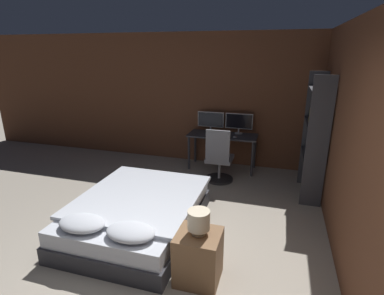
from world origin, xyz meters
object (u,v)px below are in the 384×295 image
object	(u,v)px
office_chair	(219,161)
bookshelf	(316,131)
desk	(222,139)
computer_mouse	(235,137)
keyboard	(221,137)
monitor_left	(211,120)
monitor_right	(239,122)
nightstand	(198,257)
bed	(138,214)
bedside_lamp	(199,220)

from	to	relation	value
office_chair	bookshelf	xyz separation A→B (m)	(1.57, -0.16, 0.73)
bookshelf	desk	bearing A→B (deg)	153.54
computer_mouse	office_chair	bearing A→B (deg)	-112.85
desk	computer_mouse	world-z (taller)	computer_mouse
keyboard	monitor_left	bearing A→B (deg)	128.67
monitor_right	bookshelf	size ratio (longest dim) A/B	0.27
nightstand	monitor_right	size ratio (longest dim) A/B	1.02
desk	bookshelf	world-z (taller)	bookshelf
bed	desk	world-z (taller)	desk
office_chair	bookshelf	bearing A→B (deg)	-5.80
computer_mouse	office_chair	size ratio (longest dim) A/B	0.07
computer_mouse	bookshelf	size ratio (longest dim) A/B	0.03
monitor_right	office_chair	bearing A→B (deg)	-104.78
monitor_left	bookshelf	xyz separation A→B (m)	(1.93, -1.00, 0.17)
nightstand	keyboard	distance (m)	3.08
desk	office_chair	distance (m)	0.70
computer_mouse	keyboard	bearing A→B (deg)	180.00
bedside_lamp	bookshelf	distance (m)	2.73
keyboard	office_chair	bearing A→B (deg)	-81.52
bed	desk	size ratio (longest dim) A/B	1.47
bedside_lamp	monitor_left	bearing A→B (deg)	101.34
bed	nightstand	distance (m)	1.24
bedside_lamp	monitor_right	world-z (taller)	monitor_right
monitor_left	keyboard	size ratio (longest dim) A/B	1.51
nightstand	bedside_lamp	distance (m)	0.44
bedside_lamp	keyboard	size ratio (longest dim) A/B	0.72
desk	monitor_left	size ratio (longest dim) A/B	2.52
monitor_left	monitor_right	size ratio (longest dim) A/B	1.00
monitor_left	monitor_right	world-z (taller)	same
nightstand	bedside_lamp	bearing A→B (deg)	90.00
keyboard	bedside_lamp	bearing A→B (deg)	-82.71
keyboard	office_chair	distance (m)	0.58
desk	keyboard	xyz separation A→B (m)	(-0.00, -0.18, 0.11)
bed	nightstand	bearing A→B (deg)	-32.92
monitor_right	keyboard	distance (m)	0.52
bedside_lamp	monitor_left	size ratio (longest dim) A/B	0.48
keyboard	computer_mouse	distance (m)	0.27
computer_mouse	monitor_left	bearing A→B (deg)	147.03
desk	bookshelf	size ratio (longest dim) A/B	0.68
desk	office_chair	bearing A→B (deg)	-83.84
bed	bedside_lamp	size ratio (longest dim) A/B	7.69
bedside_lamp	office_chair	size ratio (longest dim) A/B	0.26
monitor_left	computer_mouse	bearing A→B (deg)	-32.97
monitor_left	desk	bearing A→B (deg)	-32.23
bed	keyboard	size ratio (longest dim) A/B	5.57
bed	bookshelf	world-z (taller)	bookshelf
bed	monitor_left	world-z (taller)	monitor_left
bedside_lamp	computer_mouse	bearing A→B (deg)	92.18
monitor_right	office_chair	xyz separation A→B (m)	(-0.22, -0.84, -0.56)
nightstand	desk	xyz separation A→B (m)	(-0.39, 3.20, 0.35)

